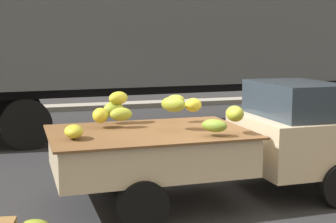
% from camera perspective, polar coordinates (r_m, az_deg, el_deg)
% --- Properties ---
extents(ground, '(220.00, 220.00, 0.00)m').
position_cam_1_polar(ground, '(7.46, 6.80, -9.95)').
color(ground, '#28282B').
extents(curb_strip, '(80.00, 0.80, 0.16)m').
position_cam_1_polar(curb_strip, '(16.79, -7.15, 0.65)').
color(curb_strip, gray).
rests_on(curb_strip, ground).
extents(pickup_truck, '(4.84, 1.88, 1.70)m').
position_cam_1_polar(pickup_truck, '(7.57, 11.92, -2.90)').
color(pickup_truck, '#CCB793').
rests_on(pickup_truck, ground).
extents(semi_trailer, '(12.09, 3.06, 3.95)m').
position_cam_1_polar(semi_trailer, '(12.62, -0.52, 9.35)').
color(semi_trailer, '#4C5156').
rests_on(semi_trailer, ground).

